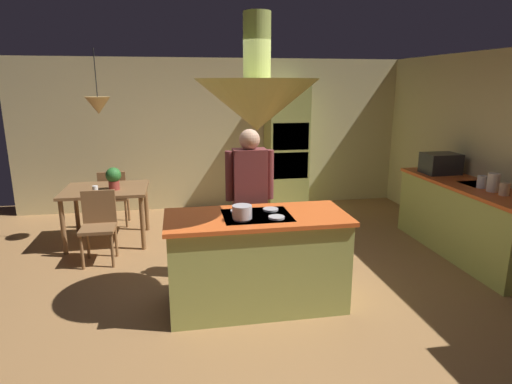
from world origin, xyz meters
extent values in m
plane|color=#9E7042|center=(0.00, 0.00, 0.00)|extent=(8.16, 8.16, 0.00)
cube|color=beige|center=(0.00, 3.45, 1.27)|extent=(6.80, 0.10, 2.55)
cube|color=#A8B259|center=(0.00, -0.20, 0.44)|extent=(1.67, 0.72, 0.89)
cube|color=#E05B23|center=(0.00, -0.20, 0.91)|extent=(1.73, 0.78, 0.04)
cube|color=black|center=(0.00, -0.20, 0.92)|extent=(0.64, 0.52, 0.01)
cylinder|color=#B2B2B7|center=(-0.16, -0.33, 0.94)|extent=(0.15, 0.15, 0.02)
cylinder|color=#B2B2B7|center=(0.16, -0.33, 0.94)|extent=(0.15, 0.15, 0.02)
cylinder|color=#B2B2B7|center=(-0.16, -0.07, 0.94)|extent=(0.15, 0.15, 0.02)
cylinder|color=#B2B2B7|center=(0.16, -0.07, 0.94)|extent=(0.15, 0.15, 0.02)
cube|color=#A8B259|center=(2.84, 0.60, 0.44)|extent=(0.62, 2.22, 0.89)
cube|color=#E05B23|center=(2.84, 0.60, 0.91)|extent=(0.66, 2.26, 0.04)
cube|color=#B2B2B7|center=(3.00, 0.60, 0.85)|extent=(0.48, 0.36, 0.16)
cube|color=#A8B259|center=(1.10, 3.05, 1.06)|extent=(0.66, 0.62, 2.12)
cube|color=black|center=(1.10, 2.76, 1.30)|extent=(0.60, 0.04, 0.44)
cube|color=black|center=(1.10, 2.76, 0.82)|extent=(0.60, 0.04, 0.44)
cube|color=brown|center=(-1.70, 1.90, 0.74)|extent=(1.10, 0.90, 0.04)
cylinder|color=brown|center=(-2.19, 1.51, 0.36)|extent=(0.06, 0.06, 0.72)
cylinder|color=brown|center=(-1.21, 1.51, 0.36)|extent=(0.06, 0.06, 0.72)
cylinder|color=brown|center=(-2.19, 2.29, 0.36)|extent=(0.06, 0.06, 0.72)
cylinder|color=brown|center=(-1.21, 2.29, 0.36)|extent=(0.06, 0.06, 0.72)
cylinder|color=tan|center=(-0.05, 0.46, 0.41)|extent=(0.14, 0.14, 0.82)
cylinder|color=tan|center=(0.13, 0.46, 0.41)|extent=(0.14, 0.14, 0.82)
cube|color=brown|center=(0.04, 0.46, 1.14)|extent=(0.36, 0.22, 0.64)
cylinder|color=brown|center=(-0.18, 0.46, 1.17)|extent=(0.09, 0.09, 0.54)
cylinder|color=brown|center=(0.26, 0.46, 1.17)|extent=(0.09, 0.09, 0.54)
sphere|color=tan|center=(0.04, 0.46, 1.56)|extent=(0.22, 0.22, 0.22)
cone|color=#A8B259|center=(0.00, -0.20, 1.95)|extent=(1.10, 1.10, 0.45)
cylinder|color=#A8B259|center=(0.00, -0.20, 2.45)|extent=(0.24, 0.24, 0.55)
cone|color=#E0B266|center=(-1.70, 1.90, 1.86)|extent=(0.32, 0.32, 0.22)
cylinder|color=black|center=(-1.70, 1.90, 2.27)|extent=(0.01, 0.01, 0.60)
cube|color=brown|center=(-1.70, 1.15, 0.44)|extent=(0.40, 0.40, 0.04)
cube|color=brown|center=(-1.70, 1.33, 0.66)|extent=(0.40, 0.04, 0.42)
cylinder|color=brown|center=(-1.87, 0.98, 0.21)|extent=(0.04, 0.04, 0.43)
cylinder|color=brown|center=(-1.53, 0.98, 0.21)|extent=(0.04, 0.04, 0.43)
cylinder|color=brown|center=(-1.87, 1.32, 0.21)|extent=(0.04, 0.04, 0.43)
cylinder|color=brown|center=(-1.53, 1.32, 0.21)|extent=(0.04, 0.04, 0.43)
cube|color=brown|center=(-1.70, 2.65, 0.44)|extent=(0.40, 0.40, 0.04)
cube|color=brown|center=(-1.70, 2.47, 0.66)|extent=(0.40, 0.04, 0.42)
cylinder|color=brown|center=(-1.53, 2.82, 0.21)|extent=(0.04, 0.04, 0.43)
cylinder|color=brown|center=(-1.87, 2.82, 0.21)|extent=(0.04, 0.04, 0.43)
cylinder|color=brown|center=(-1.53, 2.48, 0.21)|extent=(0.04, 0.04, 0.43)
cylinder|color=brown|center=(-1.87, 2.48, 0.21)|extent=(0.04, 0.04, 0.43)
cylinder|color=#99382D|center=(-1.57, 1.80, 0.82)|extent=(0.14, 0.14, 0.12)
sphere|color=#2D722D|center=(-1.57, 1.80, 0.96)|extent=(0.20, 0.20, 0.20)
cylinder|color=white|center=(-1.79, 1.67, 0.81)|extent=(0.07, 0.07, 0.09)
cylinder|color=#E0B78C|center=(2.84, 0.05, 1.00)|extent=(0.11, 0.11, 0.14)
cylinder|color=silver|center=(2.84, 0.23, 1.03)|extent=(0.13, 0.13, 0.21)
cylinder|color=silver|center=(2.84, 0.41, 1.00)|extent=(0.12, 0.12, 0.14)
cube|color=#232326|center=(2.84, 1.27, 1.07)|extent=(0.46, 0.36, 0.28)
cylinder|color=#B2B2B7|center=(-0.16, -0.33, 1.01)|extent=(0.18, 0.18, 0.12)
camera|label=1|loc=(-0.70, -4.02, 2.14)|focal=30.20mm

